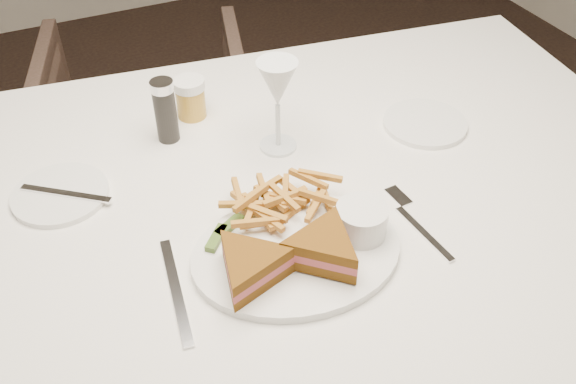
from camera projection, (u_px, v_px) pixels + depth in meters
The scene contains 3 objects.
table at pixel (278, 333), 1.32m from camera, with size 1.46×0.97×0.75m, color white.
chair_far at pixel (150, 124), 1.99m from camera, with size 0.61×0.57×0.62m, color #49362D.
table_setting at pixel (278, 197), 1.02m from camera, with size 0.83×0.66×0.18m.
Camera 1 is at (0.06, -0.68, 1.46)m, focal length 40.00 mm.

